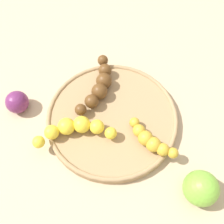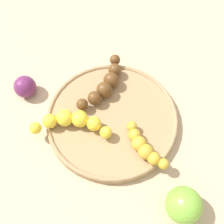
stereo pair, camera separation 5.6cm
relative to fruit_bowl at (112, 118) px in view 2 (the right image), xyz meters
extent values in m
plane|color=tan|center=(0.00, 0.00, -0.01)|extent=(2.40, 2.40, 0.00)
cylinder|color=#A08259|center=(0.00, 0.00, 0.00)|extent=(0.29, 0.29, 0.02)
torus|color=#A08259|center=(0.00, 0.00, 0.01)|extent=(0.29, 0.29, 0.01)
sphere|color=gold|center=(0.04, -0.04, 0.02)|extent=(0.02, 0.02, 0.02)
sphere|color=gold|center=(0.04, -0.06, 0.02)|extent=(0.03, 0.03, 0.03)
sphere|color=gold|center=(0.05, -0.08, 0.02)|extent=(0.03, 0.03, 0.03)
sphere|color=gold|center=(0.06, -0.10, 0.02)|extent=(0.03, 0.03, 0.03)
sphere|color=gold|center=(0.07, -0.11, 0.02)|extent=(0.03, 0.03, 0.03)
sphere|color=gold|center=(0.09, -0.12, 0.02)|extent=(0.02, 0.02, 0.02)
sphere|color=#593819|center=(-0.06, 0.03, 0.03)|extent=(0.03, 0.03, 0.03)
sphere|color=#593819|center=(-0.04, 0.04, 0.03)|extent=(0.03, 0.03, 0.03)
sphere|color=#593819|center=(-0.01, 0.06, 0.03)|extent=(0.04, 0.04, 0.04)
sphere|color=#593819|center=(0.01, 0.09, 0.03)|extent=(0.04, 0.04, 0.04)
sphere|color=#593819|center=(0.02, 0.11, 0.03)|extent=(0.03, 0.03, 0.03)
sphere|color=#593819|center=(0.02, 0.15, 0.03)|extent=(0.03, 0.03, 0.03)
sphere|color=yellow|center=(-0.02, -0.05, 0.03)|extent=(0.03, 0.03, 0.03)
sphere|color=yellow|center=(-0.04, -0.03, 0.03)|extent=(0.03, 0.03, 0.03)
sphere|color=yellow|center=(-0.07, -0.01, 0.03)|extent=(0.04, 0.04, 0.04)
sphere|color=yellow|center=(-0.10, -0.01, 0.03)|extent=(0.04, 0.04, 0.04)
sphere|color=yellow|center=(-0.13, -0.01, 0.03)|extent=(0.03, 0.03, 0.03)
sphere|color=yellow|center=(-0.16, -0.02, 0.03)|extent=(0.03, 0.03, 0.03)
sphere|color=#662659|center=(-0.20, 0.09, 0.01)|extent=(0.05, 0.05, 0.05)
sphere|color=#72B238|center=(0.11, -0.20, 0.02)|extent=(0.07, 0.07, 0.07)
camera|label=1|loc=(-0.08, -0.27, 0.52)|focal=41.72mm
camera|label=2|loc=(-0.02, -0.28, 0.52)|focal=41.72mm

